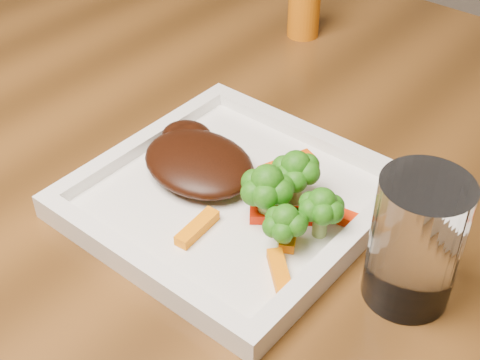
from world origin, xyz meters
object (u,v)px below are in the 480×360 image
Objects in this scene: steak at (199,163)px; drinking_glass at (416,242)px; plate at (232,200)px; dining_table at (215,316)px; spice_shaker at (304,4)px.

drinking_glass is at bearing 0.94° from steak.
dining_table is at bearing 140.10° from plate.
drinking_glass reaches higher than spice_shaker.
steak is (0.08, -0.11, 0.40)m from dining_table.
spice_shaker is at bearing 96.94° from dining_table.
steak is at bearing -71.74° from spice_shaker.
dining_table is at bearing 128.41° from steak.
plate is 0.20m from drinking_glass.
steak is at bearing 175.08° from plate.
dining_table is 0.55m from drinking_glass.
steak is at bearing -179.06° from drinking_glass.
drinking_glass is (0.19, 0.01, 0.05)m from plate.
spice_shaker is 0.48m from drinking_glass.
steak is (-0.05, 0.00, 0.02)m from plate.
drinking_glass is at bearing 2.42° from plate.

